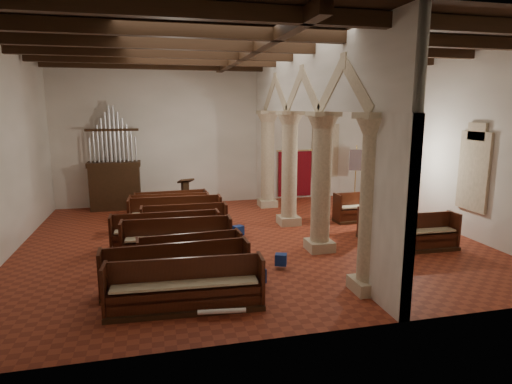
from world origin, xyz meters
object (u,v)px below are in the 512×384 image
at_px(nave_pew_0, 186,294).
at_px(aisle_pew_0, 424,238).
at_px(processional_banner, 355,185).
at_px(pipe_organ, 115,177).
at_px(lectern, 185,198).

height_order(nave_pew_0, aisle_pew_0, aisle_pew_0).
bearing_deg(processional_banner, pipe_organ, -164.53).
relative_size(pipe_organ, processional_banner, 1.70).
bearing_deg(processional_banner, lectern, -158.37).
bearing_deg(pipe_organ, nave_pew_0, -77.90).
relative_size(processional_banner, nave_pew_0, 0.79).
distance_m(pipe_organ, nave_pew_0, 10.25).
height_order(lectern, aisle_pew_0, lectern).
xyz_separation_m(lectern, aisle_pew_0, (6.57, -6.49, -0.21)).
xyz_separation_m(pipe_organ, nave_pew_0, (2.14, -9.97, -1.01)).
bearing_deg(pipe_organ, lectern, -22.83).
bearing_deg(pipe_organ, processional_banner, -7.58).
bearing_deg(aisle_pew_0, processional_banner, 83.16).
relative_size(lectern, processional_banner, 0.54).
distance_m(pipe_organ, lectern, 3.13).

